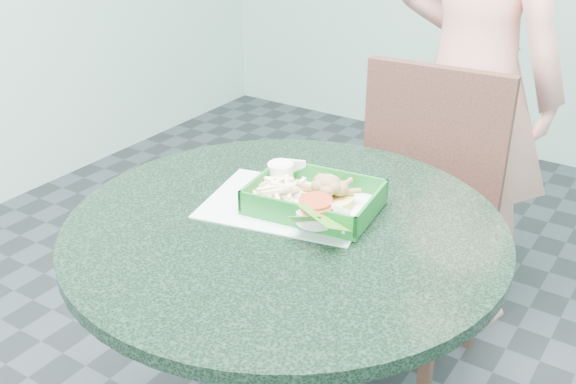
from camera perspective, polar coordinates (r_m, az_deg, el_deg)
The scene contains 9 objects.
cafe_table at distance 1.55m, azimuth -0.24°, elevation -8.72°, with size 0.96×0.96×0.75m.
dining_chair at distance 2.09m, azimuth 10.65°, elevation -0.84°, with size 0.45×0.45×0.93m.
diner_person at distance 2.23m, azimuth 15.55°, elevation 11.07°, with size 0.67×0.44×1.84m, color #EE998C.
placemat at distance 1.53m, azimuth -0.04°, elevation -1.71°, with size 0.36×0.27×0.00m, color silver.
food_basket at distance 1.51m, azimuth 2.22°, elevation -1.53°, with size 0.28×0.20×0.06m.
crab_sandwich at distance 1.49m, azimuth 3.36°, elevation -0.56°, with size 0.12×0.12×0.07m.
fries_pile at distance 1.55m, azimuth -0.71°, elevation 0.05°, with size 0.11×0.12×0.04m, color #FFE9B6, non-canonical shape.
sauce_ramekin at distance 1.60m, azimuth -0.14°, elevation 1.44°, with size 0.06×0.06×0.03m.
garnish_cup at distance 1.41m, azimuth 2.04°, elevation -2.49°, with size 0.13×0.13×0.05m.
Camera 1 is at (0.70, -1.06, 1.48)m, focal length 42.00 mm.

